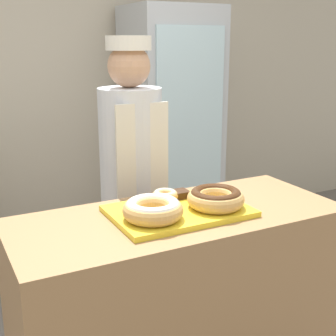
# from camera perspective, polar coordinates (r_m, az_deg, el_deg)

# --- Properties ---
(wall_back) EXTENTS (8.00, 0.06, 2.70)m
(wall_back) POSITION_cam_1_polar(r_m,az_deg,el_deg) (3.91, -14.05, 9.80)
(wall_back) COLOR #BCB29E
(wall_back) RESTS_ON ground_plane
(display_counter) EXTENTS (1.44, 0.61, 0.97)m
(display_counter) POSITION_cam_1_polar(r_m,az_deg,el_deg) (2.24, 1.23, -17.29)
(display_counter) COLOR #997047
(display_counter) RESTS_ON ground_plane
(serving_tray) EXTENTS (0.58, 0.39, 0.02)m
(serving_tray) POSITION_cam_1_polar(r_m,az_deg,el_deg) (2.02, 1.31, -5.27)
(serving_tray) COLOR yellow
(serving_tray) RESTS_ON display_counter
(donut_light_glaze) EXTENTS (0.25, 0.25, 0.08)m
(donut_light_glaze) POSITION_cam_1_polar(r_m,az_deg,el_deg) (1.89, -1.86, -4.98)
(donut_light_glaze) COLOR tan
(donut_light_glaze) RESTS_ON serving_tray
(donut_chocolate_glaze) EXTENTS (0.25, 0.25, 0.08)m
(donut_chocolate_glaze) POSITION_cam_1_polar(r_m,az_deg,el_deg) (2.03, 5.83, -3.60)
(donut_chocolate_glaze) COLOR tan
(donut_chocolate_glaze) RESTS_ON serving_tray
(donut_mini_center) EXTENTS (0.12, 0.12, 0.04)m
(donut_mini_center) POSITION_cam_1_polar(r_m,az_deg,el_deg) (2.11, -0.35, -3.28)
(donut_mini_center) COLOR tan
(donut_mini_center) RESTS_ON serving_tray
(brownie_back_left) EXTENTS (0.08, 0.08, 0.03)m
(brownie_back_left) POSITION_cam_1_polar(r_m,az_deg,el_deg) (2.08, -2.24, -3.79)
(brownie_back_left) COLOR #382111
(brownie_back_left) RESTS_ON serving_tray
(brownie_back_right) EXTENTS (0.08, 0.08, 0.03)m
(brownie_back_right) POSITION_cam_1_polar(r_m,az_deg,el_deg) (2.15, 1.48, -3.17)
(brownie_back_right) COLOR #382111
(brownie_back_right) RESTS_ON serving_tray
(baker_person) EXTENTS (0.34, 0.34, 1.72)m
(baker_person) POSITION_cam_1_polar(r_m,az_deg,el_deg) (2.60, -4.41, -2.06)
(baker_person) COLOR #4C4C51
(baker_person) RESTS_ON ground_plane
(beverage_fridge) EXTENTS (0.70, 0.63, 1.96)m
(beverage_fridge) POSITION_cam_1_polar(r_m,az_deg,el_deg) (3.90, 0.43, 4.74)
(beverage_fridge) COLOR #ADB2B7
(beverage_fridge) RESTS_ON ground_plane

